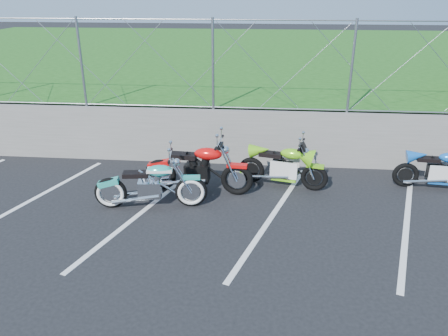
# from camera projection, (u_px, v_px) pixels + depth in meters

# --- Properties ---
(ground) EXTENTS (90.00, 90.00, 0.00)m
(ground) POSITION_uv_depth(u_px,v_px,m) (131.00, 236.00, 7.37)
(ground) COLOR black
(ground) RESTS_ON ground
(retaining_wall) EXTENTS (30.00, 0.22, 1.30)m
(retaining_wall) POSITION_uv_depth(u_px,v_px,m) (172.00, 135.00, 10.33)
(retaining_wall) COLOR #62615D
(retaining_wall) RESTS_ON ground
(grass_field) EXTENTS (30.00, 20.00, 1.30)m
(grass_field) POSITION_uv_depth(u_px,v_px,m) (217.00, 65.00, 19.52)
(grass_field) COLOR #1A4F15
(grass_field) RESTS_ON ground
(chain_link_fence) EXTENTS (28.00, 0.03, 2.00)m
(chain_link_fence) POSITION_uv_depth(u_px,v_px,m) (168.00, 64.00, 9.70)
(chain_link_fence) COLOR gray
(chain_link_fence) RESTS_ON retaining_wall
(parking_lines) EXTENTS (18.29, 4.31, 0.01)m
(parking_lines) POSITION_uv_depth(u_px,v_px,m) (209.00, 211.00, 8.18)
(parking_lines) COLOR silver
(parking_lines) RESTS_ON ground
(cruiser_turquoise) EXTENTS (2.12, 0.67, 1.06)m
(cruiser_turquoise) POSITION_uv_depth(u_px,v_px,m) (152.00, 187.00, 8.20)
(cruiser_turquoise) COLOR black
(cruiser_turquoise) RESTS_ON ground
(naked_orange) EXTENTS (2.24, 0.76, 1.12)m
(naked_orange) POSITION_uv_depth(u_px,v_px,m) (200.00, 170.00, 8.79)
(naked_orange) COLOR black
(naked_orange) RESTS_ON ground
(sportbike_green) EXTENTS (1.87, 0.67, 0.98)m
(sportbike_green) POSITION_uv_depth(u_px,v_px,m) (284.00, 168.00, 9.06)
(sportbike_green) COLOR black
(sportbike_green) RESTS_ON ground
(sportbike_blue) EXTENTS (1.79, 0.64, 0.93)m
(sportbike_blue) POSITION_uv_depth(u_px,v_px,m) (440.00, 171.00, 8.93)
(sportbike_blue) COLOR black
(sportbike_blue) RESTS_ON ground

